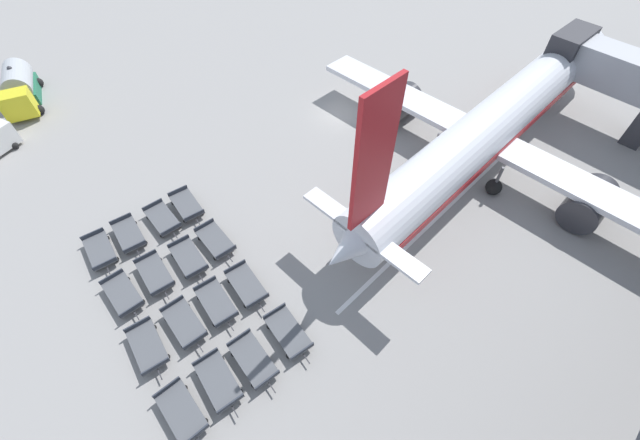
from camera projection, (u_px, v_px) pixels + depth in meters
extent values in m
plane|color=gray|center=(340.00, 114.00, 37.98)|extent=(500.00, 500.00, 0.00)
cube|color=#2D2D33|center=(567.00, 51.00, 35.58)|extent=(2.56, 4.76, 3.64)
cylinder|color=silver|center=(496.00, 121.00, 31.35)|extent=(3.97, 33.99, 3.88)
sphere|color=silver|center=(582.00, 46.00, 38.95)|extent=(3.68, 3.68, 3.68)
cone|color=silver|center=(355.00, 243.00, 23.75)|extent=(3.69, 4.66, 3.68)
cube|color=red|center=(374.00, 161.00, 19.29)|extent=(0.29, 2.91, 8.47)
cube|color=silver|center=(362.00, 231.00, 23.56)|extent=(9.12, 1.20, 0.24)
cube|color=silver|center=(484.00, 137.00, 31.42)|extent=(32.58, 3.03, 0.44)
cylinder|color=#333338|center=(588.00, 204.00, 28.76)|extent=(2.78, 4.17, 2.77)
cylinder|color=#333338|center=(397.00, 104.00, 36.58)|extent=(2.78, 4.17, 2.77)
cube|color=red|center=(493.00, 128.00, 31.88)|extent=(4.03, 30.59, 0.70)
cylinder|color=#56565B|center=(544.00, 90.00, 37.62)|extent=(0.24, 0.24, 2.09)
sphere|color=black|center=(539.00, 100.00, 38.43)|extent=(1.26, 1.26, 1.26)
cylinder|color=#56565B|center=(498.00, 178.00, 30.13)|extent=(0.24, 0.24, 2.09)
sphere|color=black|center=(494.00, 187.00, 30.94)|extent=(1.26, 1.26, 1.26)
cylinder|color=#56565B|center=(436.00, 144.00, 32.66)|extent=(0.24, 0.24, 2.09)
sphere|color=black|center=(434.00, 153.00, 33.46)|extent=(1.26, 1.26, 1.26)
cube|color=yellow|center=(18.00, 104.00, 36.35)|extent=(2.59, 3.09, 2.32)
cube|color=#236B4C|center=(24.00, 91.00, 39.47)|extent=(5.23, 4.03, 1.16)
cylinder|color=#ADB2B7|center=(17.00, 80.00, 38.55)|extent=(4.98, 3.86, 2.53)
sphere|color=#333338|center=(9.00, 68.00, 37.57)|extent=(0.44, 0.44, 0.44)
sphere|color=black|center=(10.00, 116.00, 37.02)|extent=(0.90, 0.90, 0.90)
sphere|color=black|center=(39.00, 110.00, 37.69)|extent=(0.90, 0.90, 0.90)
sphere|color=black|center=(12.00, 88.00, 40.01)|extent=(0.90, 0.90, 0.90)
sphere|color=black|center=(39.00, 83.00, 40.68)|extent=(0.90, 0.90, 0.90)
cube|color=#1E232D|center=(6.00, 125.00, 34.25)|extent=(1.59, 0.63, 0.71)
sphere|color=black|center=(15.00, 146.00, 34.59)|extent=(0.60, 0.60, 0.60)
sphere|color=black|center=(1.00, 140.00, 35.09)|extent=(0.60, 0.60, 0.60)
cube|color=#515459|center=(99.00, 250.00, 27.21)|extent=(3.40, 2.11, 0.10)
cube|color=#2D333D|center=(105.00, 264.00, 26.25)|extent=(0.35, 1.58, 0.32)
cube|color=#2D333D|center=(92.00, 234.00, 27.84)|extent=(0.35, 1.58, 0.32)
cube|color=#333338|center=(108.00, 270.00, 26.30)|extent=(0.70, 0.18, 0.06)
sphere|color=black|center=(96.00, 269.00, 26.68)|extent=(0.36, 0.36, 0.36)
sphere|color=black|center=(116.00, 259.00, 27.17)|extent=(0.36, 0.36, 0.36)
sphere|color=black|center=(88.00, 247.00, 27.82)|extent=(0.36, 0.36, 0.36)
sphere|color=black|center=(107.00, 238.00, 28.32)|extent=(0.36, 0.36, 0.36)
cube|color=#515459|center=(122.00, 294.00, 25.06)|extent=(3.26, 1.78, 0.10)
cube|color=#2D333D|center=(132.00, 309.00, 24.17)|extent=(0.17, 1.59, 0.32)
cube|color=#2D333D|center=(111.00, 276.00, 25.63)|extent=(0.17, 1.59, 0.32)
cube|color=#333338|center=(136.00, 316.00, 24.24)|extent=(0.70, 0.10, 0.06)
sphere|color=black|center=(122.00, 315.00, 24.54)|extent=(0.36, 0.36, 0.36)
sphere|color=black|center=(142.00, 302.00, 25.11)|extent=(0.36, 0.36, 0.36)
sphere|color=black|center=(107.00, 291.00, 25.59)|extent=(0.36, 0.36, 0.36)
sphere|color=black|center=(127.00, 279.00, 26.16)|extent=(0.36, 0.36, 0.36)
cube|color=#515459|center=(147.00, 346.00, 22.90)|extent=(3.40, 2.11, 0.10)
cube|color=#2D333D|center=(155.00, 367.00, 21.94)|extent=(0.35, 1.58, 0.32)
cube|color=#2D333D|center=(137.00, 324.00, 23.54)|extent=(0.35, 1.58, 0.32)
cube|color=#333338|center=(160.00, 374.00, 21.99)|extent=(0.70, 0.18, 0.06)
sphere|color=black|center=(144.00, 371.00, 22.37)|extent=(0.36, 0.36, 0.36)
sphere|color=black|center=(167.00, 357.00, 22.86)|extent=(0.36, 0.36, 0.36)
sphere|color=black|center=(132.00, 340.00, 23.52)|extent=(0.36, 0.36, 0.36)
sphere|color=black|center=(154.00, 328.00, 24.01)|extent=(0.36, 0.36, 0.36)
cube|color=#515459|center=(181.00, 412.00, 20.66)|extent=(3.28, 1.82, 0.10)
cube|color=#2D333D|center=(195.00, 436.00, 19.76)|extent=(0.20, 1.59, 0.32)
cube|color=#2D333D|center=(166.00, 387.00, 21.24)|extent=(0.20, 1.59, 0.32)
sphere|color=black|center=(205.00, 422.00, 20.70)|extent=(0.36, 0.36, 0.36)
sphere|color=black|center=(162.00, 405.00, 21.20)|extent=(0.36, 0.36, 0.36)
sphere|color=black|center=(184.00, 388.00, 21.76)|extent=(0.36, 0.36, 0.36)
cube|color=#515459|center=(128.00, 234.00, 28.09)|extent=(3.39, 2.08, 0.10)
cube|color=#2D333D|center=(135.00, 247.00, 27.13)|extent=(0.33, 1.58, 0.32)
cube|color=#2D333D|center=(120.00, 219.00, 28.72)|extent=(0.33, 1.58, 0.32)
cube|color=#333338|center=(138.00, 253.00, 27.19)|extent=(0.70, 0.17, 0.06)
sphere|color=black|center=(126.00, 252.00, 27.56)|extent=(0.36, 0.36, 0.36)
sphere|color=black|center=(145.00, 243.00, 28.06)|extent=(0.36, 0.36, 0.36)
sphere|color=black|center=(116.00, 232.00, 28.70)|extent=(0.36, 0.36, 0.36)
sphere|color=black|center=(134.00, 223.00, 29.20)|extent=(0.36, 0.36, 0.36)
cube|color=#515459|center=(155.00, 273.00, 26.02)|extent=(3.37, 2.02, 0.10)
cube|color=#2D333D|center=(163.00, 288.00, 25.07)|extent=(0.30, 1.59, 0.32)
cube|color=#2D333D|center=(145.00, 256.00, 26.64)|extent=(0.30, 1.59, 0.32)
cube|color=#333338|center=(167.00, 295.00, 25.13)|extent=(0.70, 0.16, 0.06)
sphere|color=black|center=(153.00, 294.00, 25.49)|extent=(0.36, 0.36, 0.36)
sphere|color=black|center=(173.00, 283.00, 26.00)|extent=(0.36, 0.36, 0.36)
sphere|color=black|center=(140.00, 270.00, 26.61)|extent=(0.36, 0.36, 0.36)
sphere|color=black|center=(159.00, 260.00, 27.12)|extent=(0.36, 0.36, 0.36)
cube|color=#515459|center=(184.00, 323.00, 23.82)|extent=(3.31, 1.88, 0.10)
cube|color=#2D333D|center=(196.00, 340.00, 22.90)|extent=(0.23, 1.59, 0.32)
cube|color=#2D333D|center=(172.00, 303.00, 24.40)|extent=(0.23, 1.59, 0.32)
cube|color=#333338|center=(200.00, 348.00, 22.97)|extent=(0.70, 0.12, 0.06)
sphere|color=black|center=(184.00, 346.00, 23.29)|extent=(0.36, 0.36, 0.36)
sphere|color=black|center=(204.00, 332.00, 23.84)|extent=(0.36, 0.36, 0.36)
sphere|color=black|center=(167.00, 319.00, 24.37)|extent=(0.36, 0.36, 0.36)
sphere|color=black|center=(187.00, 306.00, 24.92)|extent=(0.36, 0.36, 0.36)
cube|color=#515459|center=(218.00, 380.00, 21.67)|extent=(3.39, 2.08, 0.10)
cube|color=#2D333D|center=(230.00, 404.00, 20.72)|extent=(0.33, 1.58, 0.32)
cube|color=#2D333D|center=(205.00, 357.00, 22.30)|extent=(0.33, 1.58, 0.32)
cube|color=#333338|center=(235.00, 412.00, 20.77)|extent=(0.70, 0.17, 0.06)
sphere|color=black|center=(217.00, 407.00, 21.14)|extent=(0.36, 0.36, 0.36)
sphere|color=black|center=(240.00, 392.00, 21.64)|extent=(0.36, 0.36, 0.36)
sphere|color=black|center=(200.00, 373.00, 22.28)|extent=(0.36, 0.36, 0.36)
sphere|color=black|center=(221.00, 359.00, 22.78)|extent=(0.36, 0.36, 0.36)
cube|color=#515459|center=(162.00, 218.00, 29.01)|extent=(3.29, 1.84, 0.10)
cube|color=#2D333D|center=(171.00, 229.00, 28.10)|extent=(0.21, 1.59, 0.32)
cube|color=#2D333D|center=(152.00, 205.00, 29.59)|extent=(0.21, 1.59, 0.32)
cube|color=#333338|center=(175.00, 235.00, 28.17)|extent=(0.70, 0.12, 0.06)
sphere|color=black|center=(162.00, 235.00, 28.49)|extent=(0.36, 0.36, 0.36)
sphere|color=black|center=(179.00, 226.00, 29.04)|extent=(0.36, 0.36, 0.36)
sphere|color=black|center=(149.00, 217.00, 29.55)|extent=(0.36, 0.36, 0.36)
sphere|color=black|center=(165.00, 209.00, 30.11)|extent=(0.36, 0.36, 0.36)
cube|color=#515459|center=(188.00, 258.00, 26.82)|extent=(3.37, 2.04, 0.10)
cube|color=#2D333D|center=(197.00, 271.00, 25.87)|extent=(0.31, 1.59, 0.32)
cube|color=#2D333D|center=(178.00, 241.00, 27.44)|extent=(0.31, 1.59, 0.32)
cube|color=#333338|center=(201.00, 278.00, 25.93)|extent=(0.70, 0.16, 0.06)
sphere|color=black|center=(187.00, 277.00, 26.28)|extent=(0.36, 0.36, 0.36)
sphere|color=black|center=(206.00, 267.00, 26.79)|extent=(0.36, 0.36, 0.36)
sphere|color=black|center=(174.00, 255.00, 27.41)|extent=(0.36, 0.36, 0.36)
sphere|color=black|center=(192.00, 245.00, 27.92)|extent=(0.36, 0.36, 0.36)
cube|color=#515459|center=(216.00, 302.00, 24.69)|extent=(3.38, 2.06, 0.10)
cube|color=#2D333D|center=(227.00, 319.00, 23.74)|extent=(0.32, 1.59, 0.32)
cube|color=#2D333D|center=(205.00, 283.00, 25.32)|extent=(0.32, 1.59, 0.32)
cube|color=#333338|center=(231.00, 326.00, 23.80)|extent=(0.70, 0.17, 0.06)
sphere|color=black|center=(216.00, 324.00, 24.16)|extent=(0.36, 0.36, 0.36)
sphere|color=black|center=(235.00, 312.00, 24.66)|extent=(0.36, 0.36, 0.36)
sphere|color=black|center=(200.00, 298.00, 25.29)|extent=(0.36, 0.36, 0.36)
sphere|color=black|center=(219.00, 287.00, 25.80)|extent=(0.36, 0.36, 0.36)
cube|color=#515459|center=(253.00, 359.00, 22.41)|extent=(3.34, 1.96, 0.10)
cube|color=#2D333D|center=(267.00, 380.00, 21.48)|extent=(0.27, 1.59, 0.32)
cube|color=#2D333D|center=(239.00, 337.00, 23.02)|extent=(0.27, 1.59, 0.32)
cube|color=#333338|center=(272.00, 388.00, 21.55)|extent=(0.70, 0.14, 0.06)
sphere|color=black|center=(254.00, 385.00, 21.89)|extent=(0.36, 0.36, 0.36)
sphere|color=black|center=(274.00, 369.00, 22.41)|extent=(0.36, 0.36, 0.36)
sphere|color=black|center=(234.00, 354.00, 22.99)|extent=(0.36, 0.36, 0.36)
sphere|color=black|center=(254.00, 340.00, 23.52)|extent=(0.36, 0.36, 0.36)
cube|color=#515459|center=(186.00, 204.00, 29.88)|extent=(3.38, 2.07, 0.10)
cube|color=#2D333D|center=(194.00, 215.00, 28.93)|extent=(0.33, 1.59, 0.32)
cube|color=#2D333D|center=(178.00, 191.00, 30.51)|extent=(0.33, 1.59, 0.32)
cube|color=#333338|center=(198.00, 221.00, 28.98)|extent=(0.70, 0.17, 0.06)
sphere|color=black|center=(185.00, 221.00, 29.35)|extent=(0.36, 0.36, 0.36)
sphere|color=black|center=(202.00, 213.00, 29.85)|extent=(0.36, 0.36, 0.36)
sphere|color=black|center=(174.00, 203.00, 30.48)|extent=(0.36, 0.36, 0.36)
sphere|color=black|center=(190.00, 195.00, 30.99)|extent=(0.36, 0.36, 0.36)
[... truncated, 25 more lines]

